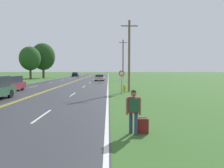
% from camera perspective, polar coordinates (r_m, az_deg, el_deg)
% --- Properties ---
extents(hitchhiker_person, '(0.57, 0.42, 1.68)m').
position_cam_1_polar(hitchhiker_person, '(7.51, 6.19, -6.63)').
color(hitchhiker_person, navy).
rests_on(hitchhiker_person, ground).
extents(suitcase, '(0.46, 0.17, 0.61)m').
position_cam_1_polar(suitcase, '(7.85, 8.72, -11.78)').
color(suitcase, maroon).
rests_on(suitcase, ground).
extents(fire_hydrant, '(0.42, 0.26, 0.72)m').
position_cam_1_polar(fire_hydrant, '(22.71, 3.56, -1.09)').
color(fire_hydrant, gold).
rests_on(fire_hydrant, ground).
extents(traffic_sign, '(0.60, 0.10, 2.36)m').
position_cam_1_polar(traffic_sign, '(19.57, 2.77, 2.21)').
color(traffic_sign, gray).
rests_on(traffic_sign, ground).
extents(utility_pole_midground, '(1.80, 0.24, 7.75)m').
position_cam_1_polar(utility_pole_midground, '(22.09, 4.92, 8.26)').
color(utility_pole_midground, brown).
rests_on(utility_pole_midground, ground).
extents(utility_pole_far, '(1.80, 0.24, 8.98)m').
position_cam_1_polar(utility_pole_far, '(44.36, 3.17, 6.99)').
color(utility_pole_far, brown).
rests_on(utility_pole_far, ground).
extents(tree_behind_sign, '(6.56, 6.56, 9.86)m').
position_cam_1_polar(tree_behind_sign, '(60.13, -19.09, 7.38)').
color(tree_behind_sign, brown).
rests_on(tree_behind_sign, ground).
extents(tree_mid_treeline, '(5.32, 5.32, 8.37)m').
position_cam_1_polar(tree_mid_treeline, '(55.84, -22.37, 6.76)').
color(tree_mid_treeline, '#473828').
rests_on(tree_mid_treeline, ground).
extents(car_maroon_van_mid_far, '(1.96, 4.73, 1.72)m').
position_cam_1_polar(car_maroon_van_mid_far, '(24.63, -27.20, 0.10)').
color(car_maroon_van_mid_far, black).
rests_on(car_maroon_van_mid_far, ground).
extents(car_champagne_hatchback_receding, '(2.05, 4.19, 1.35)m').
position_cam_1_polar(car_champagne_hatchback_receding, '(43.80, -3.48, 1.90)').
color(car_champagne_hatchback_receding, black).
rests_on(car_champagne_hatchback_receding, ground).
extents(car_black_hatchback_distant, '(1.98, 3.79, 1.39)m').
position_cam_1_polar(car_black_hatchback_distant, '(70.41, -10.42, 2.70)').
color(car_black_hatchback_distant, black).
rests_on(car_black_hatchback_distant, ground).
extents(car_silver_hatchback_horizon, '(1.91, 4.24, 1.44)m').
position_cam_1_polar(car_silver_hatchback_horizon, '(78.30, -10.46, 2.86)').
color(car_silver_hatchback_horizon, black).
rests_on(car_silver_hatchback_horizon, ground).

